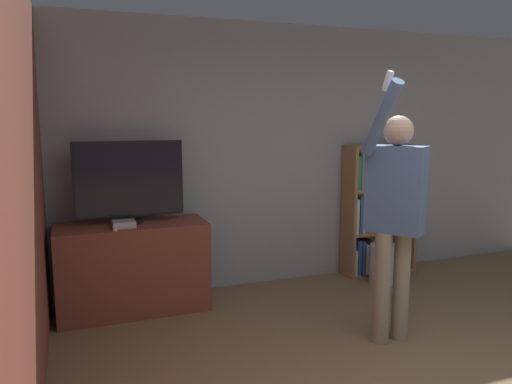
{
  "coord_description": "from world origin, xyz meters",
  "views": [
    {
      "loc": [
        -2.16,
        -1.97,
        1.79
      ],
      "look_at": [
        -0.76,
        1.77,
        1.16
      ],
      "focal_mm": 35.0,
      "sensor_mm": 36.0,
      "label": 1
    }
  ],
  "objects": [
    {
      "name": "tv_ledge",
      "position": [
        -1.67,
        2.51,
        0.41
      ],
      "size": [
        1.33,
        0.53,
        0.81
      ],
      "color": "brown",
      "rests_on": "ground_plane"
    },
    {
      "name": "television",
      "position": [
        -1.67,
        2.55,
        1.19
      ],
      "size": [
        0.96,
        0.22,
        0.74
      ],
      "color": "black",
      "rests_on": "tv_ledge"
    },
    {
      "name": "wall_back",
      "position": [
        0.0,
        2.87,
        1.35
      ],
      "size": [
        6.78,
        0.06,
        2.7
      ],
      "color": "#9EA3A8",
      "rests_on": "ground_plane"
    },
    {
      "name": "remote_loose",
      "position": [
        -1.83,
        2.34,
        0.82
      ],
      "size": [
        0.05,
        0.14,
        0.02
      ],
      "color": "white",
      "rests_on": "tv_ledge"
    },
    {
      "name": "wall_side_brick",
      "position": [
        -2.42,
        1.42,
        1.35
      ],
      "size": [
        0.06,
        4.44,
        2.7
      ],
      "color": "brown",
      "rests_on": "ground_plane"
    },
    {
      "name": "bookshelf",
      "position": [
        0.98,
        2.69,
        0.7
      ],
      "size": [
        0.84,
        0.28,
        1.45
      ],
      "color": "#997047",
      "rests_on": "ground_plane"
    },
    {
      "name": "waste_bin",
      "position": [
        0.9,
        2.33,
        0.21
      ],
      "size": [
        0.29,
        0.29,
        0.43
      ],
      "color": "#B7B7BC",
      "rests_on": "ground_plane"
    },
    {
      "name": "person",
      "position": [
        0.16,
        1.17,
        1.08
      ],
      "size": [
        0.57,
        0.57,
        2.08
      ],
      "rotation": [
        0.0,
        0.0,
        -0.92
      ],
      "color": "gray",
      "rests_on": "ground_plane"
    },
    {
      "name": "game_console",
      "position": [
        -1.75,
        2.41,
        0.84
      ],
      "size": [
        0.19,
        0.18,
        0.05
      ],
      "color": "silver",
      "rests_on": "tv_ledge"
    }
  ]
}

